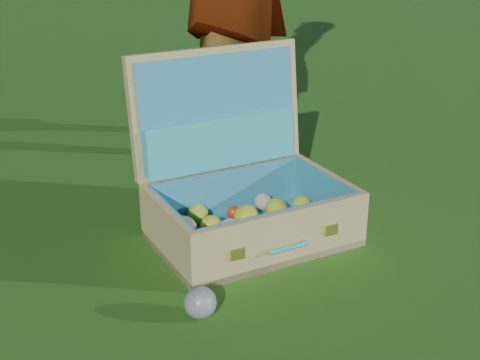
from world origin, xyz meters
name	(u,v)px	position (x,y,z in m)	size (l,w,h in m)	color
ground	(335,252)	(0.00, 0.00, 0.00)	(60.00, 60.00, 0.00)	#215114
stray_ball	(200,303)	(-0.46, -0.11, 0.04)	(0.08, 0.08, 0.08)	teal
suitcase	(240,186)	(-0.17, 0.24, 0.14)	(0.53, 0.45, 0.51)	tan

